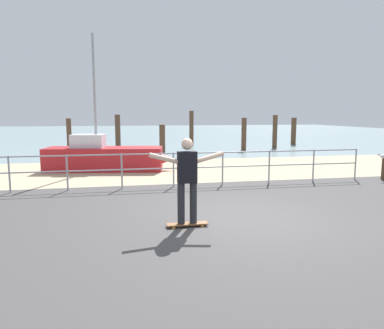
{
  "coord_description": "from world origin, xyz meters",
  "views": [
    {
      "loc": [
        -2.36,
        -7.1,
        2.19
      ],
      "look_at": [
        -0.56,
        2.0,
        0.9
      ],
      "focal_mm": 34.28,
      "sensor_mm": 36.0,
      "label": 1
    }
  ],
  "objects_px": {
    "sailboat": "(109,157)",
    "skateboard": "(187,224)",
    "bollard_short": "(384,170)",
    "skateboarder": "(187,176)"
  },
  "relations": [
    {
      "from": "sailboat",
      "to": "skateboard",
      "type": "distance_m",
      "value": 7.83
    },
    {
      "from": "bollard_short",
      "to": "skateboarder",
      "type": "bearing_deg",
      "value": -153.06
    },
    {
      "from": "sailboat",
      "to": "skateboard",
      "type": "bearing_deg",
      "value": -77.64
    },
    {
      "from": "skateboarder",
      "to": "bollard_short",
      "type": "bearing_deg",
      "value": 26.94
    },
    {
      "from": "skateboard",
      "to": "skateboarder",
      "type": "xyz_separation_m",
      "value": [
        0.0,
        0.0,
        0.95
      ]
    },
    {
      "from": "sailboat",
      "to": "bollard_short",
      "type": "xyz_separation_m",
      "value": [
        8.97,
        -3.93,
        -0.16
      ]
    },
    {
      "from": "bollard_short",
      "to": "sailboat",
      "type": "bearing_deg",
      "value": 156.35
    },
    {
      "from": "skateboard",
      "to": "skateboarder",
      "type": "relative_size",
      "value": 0.49
    },
    {
      "from": "sailboat",
      "to": "skateboarder",
      "type": "relative_size",
      "value": 3.11
    },
    {
      "from": "skateboarder",
      "to": "bollard_short",
      "type": "relative_size",
      "value": 2.28
    }
  ]
}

